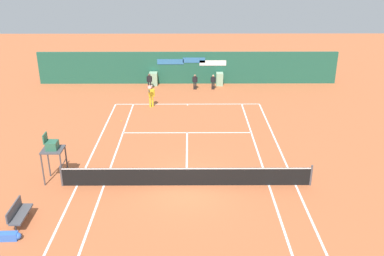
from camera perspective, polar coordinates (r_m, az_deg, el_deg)
ground_plane at (r=21.35m, az=-0.74°, el=-6.87°), size 80.00×80.00×0.01m
tennis_net at (r=20.60m, az=-0.75°, el=-6.44°), size 12.10×0.10×1.07m
sponsor_back_wall at (r=36.15m, az=-0.60°, el=7.97°), size 25.00×1.02×2.69m
umpire_chair at (r=21.52m, az=-18.16°, el=-2.70°), size 1.00×1.00×2.53m
player_bench at (r=19.37m, az=-22.18°, el=-10.41°), size 0.54×1.53×0.88m
equipment_bag at (r=18.73m, az=-23.39°, el=-13.15°), size 1.10×0.33×0.32m
player_on_baseline at (r=30.75m, az=-5.48°, el=4.51°), size 0.51×0.80×1.83m
ball_kid_right_post at (r=34.81m, az=-5.71°, el=6.35°), size 0.44×0.20×1.33m
ball_kid_left_post at (r=34.73m, az=2.84°, el=6.30°), size 0.41×0.19×1.23m
ball_kid_centre_post at (r=34.67m, az=0.39°, el=6.32°), size 0.42×0.19×1.25m
tennis_ball_mid_court at (r=28.67m, az=-9.43°, el=0.93°), size 0.07×0.07×0.07m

